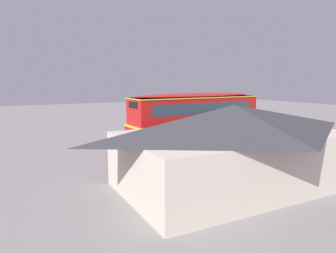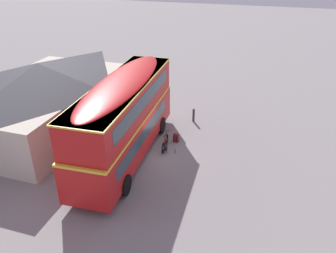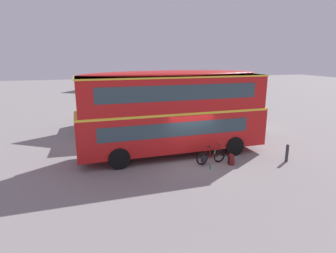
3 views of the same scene
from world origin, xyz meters
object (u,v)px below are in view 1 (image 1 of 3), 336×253
water_bottle_green_metal (166,149)px  kerb_bollard (114,150)px  backpack_on_ground (153,149)px  touring_bicycle (167,148)px  double_decker_bus (195,121)px

water_bottle_green_metal → kerb_bollard: size_ratio=0.27×
backpack_on_ground → kerb_bollard: kerb_bollard is taller
touring_bicycle → kerb_bollard: size_ratio=1.76×
touring_bicycle → backpack_on_ground: touring_bicycle is taller
backpack_on_ground → water_bottle_green_metal: backpack_on_ground is taller
water_bottle_green_metal → backpack_on_ground: bearing=13.1°
double_decker_bus → touring_bicycle: (1.42, -1.93, -2.27)m
touring_bicycle → kerb_bollard: bearing=-11.9°
backpack_on_ground → water_bottle_green_metal: bearing=-166.9°
backpack_on_ground → water_bottle_green_metal: (-1.34, -0.31, -0.18)m
kerb_bollard → double_decker_bus: bearing=153.2°
touring_bicycle → backpack_on_ground: size_ratio=2.92×
touring_bicycle → water_bottle_green_metal: touring_bicycle is taller
double_decker_bus → touring_bicycle: double_decker_bus is taller
double_decker_bus → backpack_on_ground: size_ratio=18.14×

